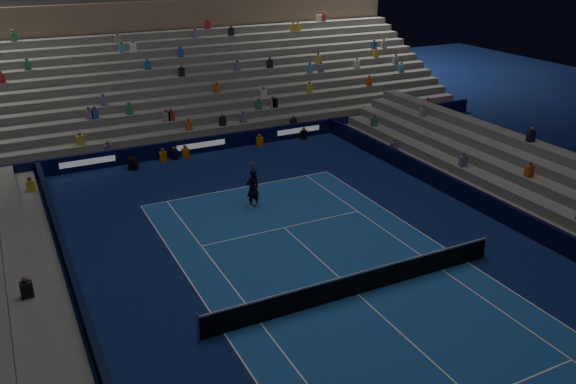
% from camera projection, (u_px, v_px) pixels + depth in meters
% --- Properties ---
extents(ground, '(90.00, 90.00, 0.00)m').
position_uv_depth(ground, '(358.00, 294.00, 22.79)').
color(ground, '#0C1848').
rests_on(ground, ground).
extents(court_surface, '(10.97, 23.77, 0.01)m').
position_uv_depth(court_surface, '(358.00, 294.00, 22.79)').
color(court_surface, '#1A4C92').
rests_on(court_surface, ground).
extents(sponsor_barrier_far, '(44.00, 0.25, 1.00)m').
position_uv_depth(sponsor_barrier_far, '(200.00, 145.00, 37.81)').
color(sponsor_barrier_far, '#080932').
rests_on(sponsor_barrier_far, ground).
extents(sponsor_barrier_east, '(0.25, 37.00, 1.00)m').
position_uv_depth(sponsor_barrier_east, '(541.00, 232.00, 26.59)').
color(sponsor_barrier_east, black).
rests_on(sponsor_barrier_east, ground).
extents(sponsor_barrier_west, '(0.25, 37.00, 1.00)m').
position_uv_depth(sponsor_barrier_west, '(98.00, 357.00, 18.60)').
color(sponsor_barrier_west, black).
rests_on(sponsor_barrier_west, ground).
extents(grandstand_main, '(44.00, 15.20, 11.20)m').
position_uv_depth(grandstand_main, '(157.00, 73.00, 44.41)').
color(grandstand_main, slate).
rests_on(grandstand_main, ground).
extents(tennis_net, '(12.90, 0.10, 1.10)m').
position_uv_depth(tennis_net, '(358.00, 283.00, 22.59)').
color(tennis_net, '#B2B2B7').
rests_on(tennis_net, ground).
extents(tennis_player, '(0.81, 0.61, 2.03)m').
position_uv_depth(tennis_player, '(253.00, 188.00, 29.90)').
color(tennis_player, black).
rests_on(tennis_player, ground).
extents(broadcast_camera, '(0.70, 1.06, 0.68)m').
position_uv_depth(broadcast_camera, '(133.00, 163.00, 35.17)').
color(broadcast_camera, black).
rests_on(broadcast_camera, ground).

